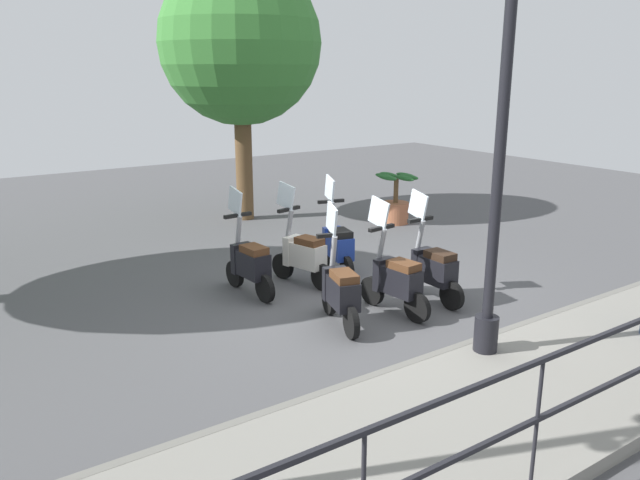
{
  "coord_description": "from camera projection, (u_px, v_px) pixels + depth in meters",
  "views": [
    {
      "loc": [
        -6.62,
        5.15,
        3.18
      ],
      "look_at": [
        0.2,
        0.5,
        0.9
      ],
      "focal_mm": 35.0,
      "sensor_mm": 36.0,
      "label": 1
    }
  ],
  "objects": [
    {
      "name": "promenade_walkway",
      "position": [
        545.0,
        382.0,
        6.38
      ],
      "size": [
        2.2,
        20.0,
        0.15
      ],
      "color": "gray",
      "rests_on": "ground_plane"
    },
    {
      "name": "scooter_far_2",
      "position": [
        249.0,
        263.0,
        8.95
      ],
      "size": [
        1.23,
        0.44,
        1.54
      ],
      "rotation": [
        0.0,
        0.0,
        0.06
      ],
      "color": "black",
      "rests_on": "ground_plane"
    },
    {
      "name": "ground_plane",
      "position": [
        357.0,
        298.0,
        8.91
      ],
      "size": [
        28.0,
        28.0,
        0.0
      ],
      "primitive_type": "plane",
      "color": "#4C4C4F"
    },
    {
      "name": "scooter_far_0",
      "position": [
        337.0,
        245.0,
        9.86
      ],
      "size": [
        1.21,
        0.51,
        1.54
      ],
      "rotation": [
        0.0,
        0.0,
        -0.24
      ],
      "color": "black",
      "rests_on": "ground_plane"
    },
    {
      "name": "potted_palm",
      "position": [
        396.0,
        203.0,
        13.14
      ],
      "size": [
        1.06,
        0.66,
        1.05
      ],
      "color": "#9E5B3D",
      "rests_on": "ground_plane"
    },
    {
      "name": "scooter_far_1",
      "position": [
        302.0,
        254.0,
        9.37
      ],
      "size": [
        1.21,
        0.51,
        1.54
      ],
      "rotation": [
        0.0,
        0.0,
        0.24
      ],
      "color": "black",
      "rests_on": "ground_plane"
    },
    {
      "name": "tree_distant",
      "position": [
        240.0,
        44.0,
        12.68
      ],
      "size": [
        3.33,
        3.33,
        5.35
      ],
      "color": "brown",
      "rests_on": "ground_plane"
    },
    {
      "name": "scooter_near_0",
      "position": [
        432.0,
        268.0,
        8.7
      ],
      "size": [
        1.23,
        0.44,
        1.54
      ],
      "rotation": [
        0.0,
        0.0,
        -0.01
      ],
      "color": "black",
      "rests_on": "ground_plane"
    },
    {
      "name": "scooter_near_1",
      "position": [
        395.0,
        279.0,
        8.25
      ],
      "size": [
        1.23,
        0.44,
        1.54
      ],
      "rotation": [
        0.0,
        0.0,
        0.09
      ],
      "color": "black",
      "rests_on": "ground_plane"
    },
    {
      "name": "lamp_post_near",
      "position": [
        499.0,
        169.0,
        6.39
      ],
      "size": [
        0.26,
        0.9,
        4.56
      ],
      "color": "black",
      "rests_on": "promenade_walkway"
    },
    {
      "name": "scooter_near_2",
      "position": [
        340.0,
        290.0,
        7.85
      ],
      "size": [
        1.2,
        0.54,
        1.54
      ],
      "rotation": [
        0.0,
        0.0,
        -0.28
      ],
      "color": "black",
      "rests_on": "ground_plane"
    }
  ]
}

